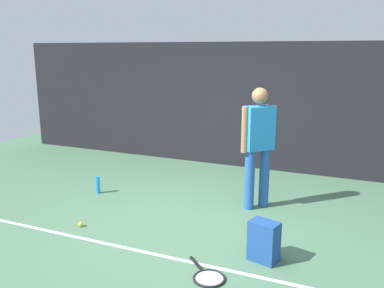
# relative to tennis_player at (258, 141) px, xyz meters

# --- Properties ---
(ground_plane) EXTENTS (12.00, 12.00, 0.00)m
(ground_plane) POSITION_rel_tennis_player_xyz_m (-0.71, -1.05, -0.97)
(ground_plane) COLOR #4C7556
(back_fence) EXTENTS (10.00, 0.10, 2.33)m
(back_fence) POSITION_rel_tennis_player_xyz_m (-0.71, 1.95, 0.20)
(back_fence) COLOR black
(back_fence) RESTS_ON ground
(court_line) EXTENTS (9.00, 0.05, 0.00)m
(court_line) POSITION_rel_tennis_player_xyz_m (-0.71, -1.78, -0.96)
(court_line) COLOR white
(court_line) RESTS_ON ground
(tennis_player) EXTENTS (0.44, 0.44, 1.70)m
(tennis_player) POSITION_rel_tennis_player_xyz_m (0.00, 0.00, 0.00)
(tennis_player) COLOR #2659A5
(tennis_player) RESTS_ON ground
(tennis_racket) EXTENTS (0.57, 0.55, 0.03)m
(tennis_racket) POSITION_rel_tennis_player_xyz_m (0.03, -1.99, -0.95)
(tennis_racket) COLOR black
(tennis_racket) RESTS_ON ground
(backpack) EXTENTS (0.34, 0.34, 0.44)m
(backpack) POSITION_rel_tennis_player_xyz_m (0.46, -1.42, -0.76)
(backpack) COLOR #1E478C
(backpack) RESTS_ON ground
(tennis_ball_near_player) EXTENTS (0.07, 0.07, 0.07)m
(tennis_ball_near_player) POSITION_rel_tennis_player_xyz_m (-1.88, -1.52, -0.93)
(tennis_ball_near_player) COLOR #CCE033
(tennis_ball_near_player) RESTS_ON ground
(water_bottle) EXTENTS (0.07, 0.07, 0.27)m
(water_bottle) POSITION_rel_tennis_player_xyz_m (-2.42, -0.40, -0.83)
(water_bottle) COLOR #268CD8
(water_bottle) RESTS_ON ground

